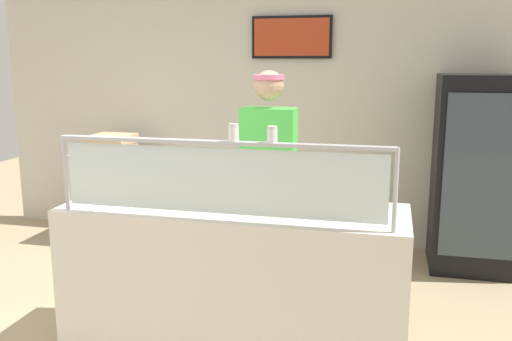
% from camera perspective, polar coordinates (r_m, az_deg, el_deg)
% --- Properties ---
extents(ground_plane, '(12.00, 12.00, 0.00)m').
position_cam_1_polar(ground_plane, '(4.29, 0.25, -13.88)').
color(ground_plane, tan).
rests_on(ground_plane, ground).
extents(shop_rear_unit, '(6.50, 0.13, 2.70)m').
position_cam_1_polar(shop_rear_unit, '(5.56, 4.38, 6.45)').
color(shop_rear_unit, beige).
rests_on(shop_rear_unit, ground).
extents(serving_counter, '(2.10, 0.69, 0.95)m').
position_cam_1_polar(serving_counter, '(3.52, -2.31, -11.30)').
color(serving_counter, silver).
rests_on(serving_counter, ground).
extents(sneeze_guard, '(1.92, 0.06, 0.45)m').
position_cam_1_polar(sneeze_guard, '(3.04, -3.90, 0.01)').
color(sneeze_guard, '#B2B5BC').
rests_on(sneeze_guard, serving_counter).
extents(pizza_tray, '(0.45, 0.45, 0.04)m').
position_cam_1_polar(pizza_tray, '(3.44, -1.17, -3.16)').
color(pizza_tray, '#9EA0A8').
rests_on(pizza_tray, serving_counter).
extents(pizza_server, '(0.11, 0.29, 0.01)m').
position_cam_1_polar(pizza_server, '(3.41, -0.69, -2.91)').
color(pizza_server, '#ADAFB7').
rests_on(pizza_server, pizza_tray).
extents(parmesan_shaker, '(0.06, 0.06, 0.09)m').
position_cam_1_polar(parmesan_shaker, '(2.98, -2.33, 3.81)').
color(parmesan_shaker, white).
rests_on(parmesan_shaker, sneeze_guard).
extents(pepper_flake_shaker, '(0.06, 0.06, 0.09)m').
position_cam_1_polar(pepper_flake_shaker, '(2.92, 1.69, 3.64)').
color(pepper_flake_shaker, white).
rests_on(pepper_flake_shaker, sneeze_guard).
extents(worker_figure, '(0.41, 0.50, 1.76)m').
position_cam_1_polar(worker_figure, '(3.95, 1.36, -0.69)').
color(worker_figure, '#23232D').
rests_on(worker_figure, ground).
extents(drink_fridge, '(0.71, 0.66, 1.71)m').
position_cam_1_polar(drink_fridge, '(5.17, 21.80, -0.33)').
color(drink_fridge, black).
rests_on(drink_fridge, ground).
extents(prep_shelf, '(0.70, 0.55, 0.91)m').
position_cam_1_polar(prep_shelf, '(5.84, -14.49, -2.61)').
color(prep_shelf, '#B7BABF').
rests_on(prep_shelf, ground).
extents(pizza_box_stack, '(0.42, 0.42, 0.18)m').
position_cam_1_polar(pizza_box_stack, '(5.73, -14.69, 2.70)').
color(pizza_box_stack, tan).
rests_on(pizza_box_stack, prep_shelf).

